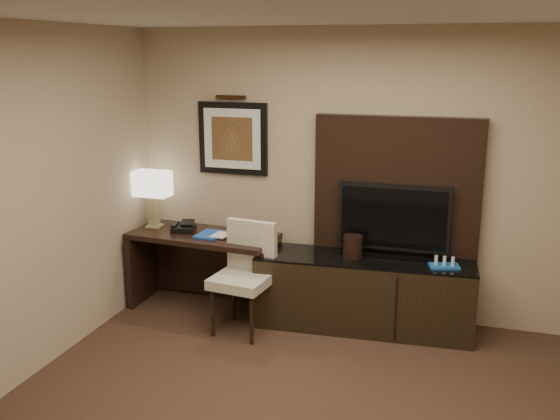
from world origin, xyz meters
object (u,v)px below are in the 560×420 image
at_px(desk, 204,271).
at_px(table_lamp, 153,200).
at_px(desk_phone, 184,226).
at_px(credenza, 363,293).
at_px(ice_bucket, 353,246).
at_px(tv, 394,217).
at_px(desk_chair, 242,279).
at_px(minibar_tray, 444,262).

height_order(desk, table_lamp, table_lamp).
bearing_deg(desk_phone, credenza, -13.33).
bearing_deg(credenza, desk_phone, 176.03).
relative_size(desk_phone, ice_bucket, 1.11).
bearing_deg(tv, desk_chair, -154.02).
height_order(desk, tv, tv).
bearing_deg(credenza, ice_bucket, 178.46).
height_order(desk_chair, table_lamp, table_lamp).
height_order(desk, minibar_tray, same).
height_order(table_lamp, minibar_tray, table_lamp).
relative_size(desk, table_lamp, 2.54).
height_order(desk_chair, ice_bucket, desk_chair).
distance_m(desk_phone, ice_bucket, 1.68).
height_order(tv, ice_bucket, tv).
height_order(desk_chair, desk_phone, desk_chair).
bearing_deg(minibar_tray, table_lamp, 177.54).
distance_m(desk, desk_chair, 0.70).
bearing_deg(desk, credenza, 4.41).
distance_m(credenza, minibar_tray, 0.79).
relative_size(desk, desk_chair, 1.42).
bearing_deg(tv, minibar_tray, -26.65).
bearing_deg(desk_phone, minibar_tray, -14.33).
height_order(credenza, table_lamp, table_lamp).
distance_m(desk_chair, desk_phone, 0.93).
height_order(desk, desk_phone, desk_phone).
bearing_deg(desk_chair, tv, 32.96).
bearing_deg(desk_phone, table_lamp, 157.34).
bearing_deg(tv, credenza, -139.25).
xyz_separation_m(desk_phone, minibar_tray, (2.49, -0.06, -0.10)).
height_order(table_lamp, desk_phone, table_lamp).
bearing_deg(ice_bucket, desk_chair, -155.70).
relative_size(desk_chair, ice_bucket, 5.09).
bearing_deg(table_lamp, desk_chair, -23.83).
bearing_deg(desk_chair, desk, 149.80).
relative_size(desk_chair, minibar_tray, 4.01).
bearing_deg(table_lamp, desk_phone, -9.76).
bearing_deg(tv, desk, -173.97).
relative_size(desk, tv, 1.42).
distance_m(desk, tv, 1.92).
bearing_deg(table_lamp, ice_bucket, -2.18).
distance_m(desk_chair, table_lamp, 1.33).
distance_m(desk, minibar_tray, 2.30).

